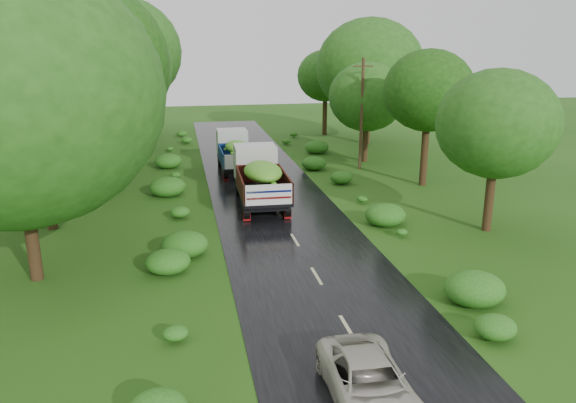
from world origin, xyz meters
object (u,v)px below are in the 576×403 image
object	(u,v)px
truck_far	(235,150)
utility_pole	(362,113)
truck_near	(259,175)
car	(369,383)

from	to	relation	value
truck_far	utility_pole	distance (m)	8.81
truck_near	car	world-z (taller)	truck_near
truck_near	utility_pole	bearing A→B (deg)	42.18
car	utility_pole	bearing A→B (deg)	73.81
truck_far	car	distance (m)	25.72
car	utility_pole	xyz separation A→B (m)	(7.80, 24.57, 3.22)
truck_near	truck_far	xyz separation A→B (m)	(-0.50, 7.96, -0.17)
truck_near	car	distance (m)	17.77
truck_near	utility_pole	distance (m)	10.68
truck_far	car	world-z (taller)	truck_far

